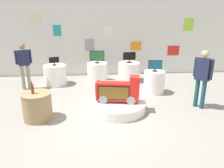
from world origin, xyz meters
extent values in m
plane|color=gray|center=(0.00, 0.00, 0.00)|extent=(30.00, 30.00, 0.00)
cube|color=silver|center=(0.00, 4.39, 1.55)|extent=(12.97, 0.10, 3.09)
cube|color=teal|center=(-1.80, 4.32, 1.99)|extent=(0.33, 0.02, 0.46)
cube|color=#9ECC33|center=(4.00, 4.32, 2.23)|extent=(0.44, 0.02, 0.54)
cube|color=gray|center=(-0.43, 4.32, 1.36)|extent=(0.39, 0.02, 0.51)
cube|color=beige|center=(-2.68, 4.32, 2.51)|extent=(0.49, 0.02, 0.50)
cube|color=red|center=(3.41, 4.32, 1.07)|extent=(0.54, 0.02, 0.43)
cube|color=white|center=(0.41, 4.32, 1.99)|extent=(0.39, 0.02, 0.36)
cube|color=orange|center=(1.65, 4.32, 1.30)|extent=(0.48, 0.02, 0.38)
cylinder|color=white|center=(0.39, 0.38, 0.13)|extent=(1.61, 1.61, 0.26)
cylinder|color=gray|center=(0.02, 0.44, 0.38)|extent=(0.30, 0.44, 0.24)
cylinder|color=gray|center=(0.77, 0.31, 0.38)|extent=(0.30, 0.44, 0.24)
cube|color=red|center=(0.39, 0.38, 0.59)|extent=(1.24, 0.55, 0.51)
cube|color=red|center=(0.85, 0.30, 0.93)|extent=(0.32, 0.39, 0.18)
cube|color=black|center=(0.27, 0.21, 0.59)|extent=(0.84, 0.15, 0.38)
cube|color=brown|center=(0.27, 0.21, 0.59)|extent=(0.80, 0.15, 0.34)
cube|color=#B2B2B7|center=(0.39, 0.38, 0.87)|extent=(0.95, 0.19, 0.02)
cylinder|color=white|center=(-1.78, 3.00, 0.39)|extent=(0.87, 0.87, 0.77)
cylinder|color=black|center=(-1.78, 3.00, 0.78)|extent=(0.17, 0.17, 0.02)
cylinder|color=black|center=(-1.78, 3.00, 0.83)|extent=(0.04, 0.04, 0.08)
cube|color=black|center=(-1.78, 3.00, 0.98)|extent=(0.36, 0.16, 0.22)
cube|color=black|center=(-1.79, 2.98, 0.98)|extent=(0.33, 0.13, 0.20)
cylinder|color=white|center=(1.18, 3.26, 0.39)|extent=(0.89, 0.89, 0.77)
cylinder|color=black|center=(1.18, 3.26, 0.78)|extent=(0.24, 0.24, 0.02)
cylinder|color=black|center=(1.18, 3.26, 0.84)|extent=(0.04, 0.04, 0.09)
cube|color=black|center=(1.18, 3.26, 1.04)|extent=(0.52, 0.10, 0.32)
cube|color=black|center=(1.18, 3.23, 1.04)|extent=(0.48, 0.07, 0.29)
cylinder|color=white|center=(1.83, 1.75, 0.39)|extent=(0.71, 0.71, 0.77)
cylinder|color=black|center=(1.83, 1.75, 0.78)|extent=(0.18, 0.18, 0.02)
cylinder|color=black|center=(1.83, 1.75, 0.82)|extent=(0.04, 0.04, 0.06)
cube|color=black|center=(1.83, 1.75, 1.00)|extent=(0.47, 0.10, 0.31)
cube|color=navy|center=(1.83, 1.73, 1.00)|extent=(0.43, 0.07, 0.28)
cylinder|color=white|center=(-0.13, 3.27, 0.39)|extent=(0.83, 0.83, 0.77)
cylinder|color=black|center=(-0.13, 3.27, 0.78)|extent=(0.21, 0.21, 0.02)
cylinder|color=black|center=(-0.13, 3.27, 0.83)|extent=(0.04, 0.04, 0.08)
cube|color=black|center=(-0.13, 3.27, 1.07)|extent=(0.59, 0.12, 0.40)
cube|color=#1E5B2D|center=(-0.12, 3.25, 1.07)|extent=(0.54, 0.09, 0.36)
cylinder|color=#9E7F56|center=(-1.73, 0.01, 0.36)|extent=(0.73, 0.73, 0.72)
cylinder|color=#9E7F56|center=(-1.73, 0.01, 0.71)|extent=(0.76, 0.76, 0.02)
cylinder|color=brown|center=(-1.79, -0.02, 0.84)|extent=(0.07, 0.07, 0.24)
cylinder|color=brown|center=(-1.79, -0.02, 1.00)|extent=(0.03, 0.03, 0.08)
cylinder|color=gray|center=(-2.67, 2.56, 0.45)|extent=(0.12, 0.12, 0.90)
cylinder|color=gray|center=(-2.85, 2.48, 0.45)|extent=(0.12, 0.12, 0.90)
cube|color=#1E233F|center=(-2.76, 2.52, 1.17)|extent=(0.43, 0.34, 0.54)
sphere|color=#8C6647|center=(-2.76, 2.52, 1.57)|extent=(0.20, 0.20, 0.20)
cylinder|color=#1E233F|center=(-2.54, 2.62, 1.20)|extent=(0.08, 0.08, 0.49)
cylinder|color=#1E233F|center=(-2.98, 2.43, 1.20)|extent=(0.08, 0.08, 0.49)
cylinder|color=#194751|center=(2.75, 0.48, 0.42)|extent=(0.12, 0.12, 0.84)
cylinder|color=#194751|center=(2.87, 0.31, 0.42)|extent=(0.12, 0.12, 0.84)
cube|color=#1E233F|center=(2.81, 0.40, 1.15)|extent=(0.38, 0.43, 0.62)
sphere|color=tan|center=(2.81, 0.40, 1.59)|extent=(0.20, 0.20, 0.20)
cylinder|color=#1E233F|center=(2.67, 0.59, 1.18)|extent=(0.08, 0.08, 0.56)
cylinder|color=#1E233F|center=(2.95, 0.20, 1.18)|extent=(0.08, 0.08, 0.56)
camera|label=1|loc=(-0.21, -5.12, 2.56)|focal=33.72mm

